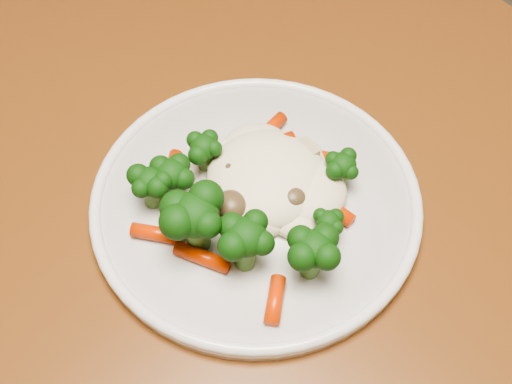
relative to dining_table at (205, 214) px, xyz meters
The scene contains 3 objects.
dining_table is the anchor object (origin of this frame).
plate 0.14m from the dining_table, 10.16° to the right, with size 0.27×0.27×0.01m, color white.
meal 0.16m from the dining_table, 18.03° to the right, with size 0.19×0.18×0.05m.
Camera 1 is at (0.05, -0.14, 1.20)m, focal length 45.00 mm.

